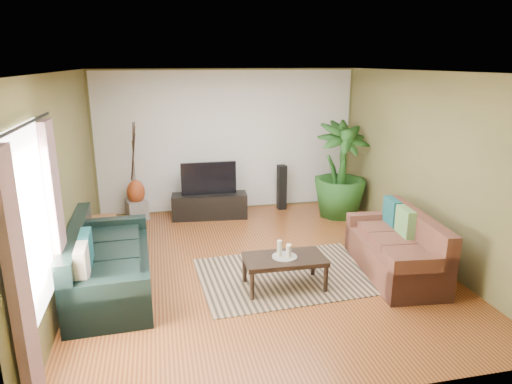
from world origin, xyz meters
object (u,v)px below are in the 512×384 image
object	(u,v)px
speaker_left	(192,192)
speaker_right	(282,187)
sofa_left	(110,257)
vase	(136,192)
side_table	(101,235)
coffee_table	(284,272)
potted_plant	(340,170)
television	(209,178)
tv_stand	(210,206)
pedestal	(137,210)
sofa_right	(395,244)

from	to	relation	value
speaker_left	speaker_right	distance (m)	1.76
sofa_left	speaker_left	distance (m)	2.99
speaker_right	vase	world-z (taller)	speaker_right
sofa_left	side_table	bearing A→B (deg)	8.85
coffee_table	potted_plant	world-z (taller)	potted_plant
television	potted_plant	world-z (taller)	potted_plant
sofa_left	speaker_left	xyz separation A→B (m)	(1.25, 2.72, 0.02)
sofa_left	potted_plant	distance (m)	4.49
coffee_table	tv_stand	size ratio (longest dim) A/B	0.75
speaker_right	side_table	bearing A→B (deg)	-160.49
pedestal	vase	world-z (taller)	vase
coffee_table	television	xyz separation A→B (m)	(-0.62, 2.96, 0.55)
tv_stand	television	world-z (taller)	television
speaker_left	side_table	world-z (taller)	speaker_left
sofa_left	speaker_right	xyz separation A→B (m)	(3.01, 2.72, 0.02)
speaker_right	side_table	size ratio (longest dim) A/B	1.74
coffee_table	vase	bearing A→B (deg)	122.78
coffee_table	side_table	size ratio (longest dim) A/B	2.03
sofa_left	television	bearing A→B (deg)	-34.13
coffee_table	sofa_right	bearing A→B (deg)	4.32
sofa_left	side_table	world-z (taller)	sofa_left
potted_plant	vase	world-z (taller)	potted_plant
potted_plant	vase	bearing A→B (deg)	170.55
speaker_right	side_table	xyz separation A→B (m)	(-3.27, -1.41, -0.19)
sofa_right	potted_plant	size ratio (longest dim) A/B	1.01
pedestal	side_table	world-z (taller)	side_table
sofa_left	tv_stand	size ratio (longest dim) A/B	1.61
television	side_table	bearing A→B (deg)	-146.63
tv_stand	television	xyz separation A→B (m)	(0.00, 0.02, 0.53)
sofa_left	vase	xyz separation A→B (m)	(0.23, 2.70, 0.09)
sofa_right	side_table	bearing A→B (deg)	-107.39
sofa_right	speaker_right	bearing A→B (deg)	-161.06
side_table	sofa_left	bearing A→B (deg)	-78.92
television	vase	world-z (taller)	television
coffee_table	vase	size ratio (longest dim) A/B	2.27
potted_plant	speaker_right	bearing A→B (deg)	145.78
coffee_table	potted_plant	bearing A→B (deg)	56.24
speaker_left	vase	xyz separation A→B (m)	(-1.02, -0.02, 0.07)
coffee_table	speaker_right	distance (m)	3.30
potted_plant	pedestal	distance (m)	3.84
coffee_table	pedestal	size ratio (longest dim) A/B	2.91
tv_stand	pedestal	distance (m)	1.34
coffee_table	speaker_left	distance (m)	3.33
tv_stand	speaker_right	bearing A→B (deg)	14.63
potted_plant	coffee_table	bearing A→B (deg)	-124.99
pedestal	speaker_right	bearing A→B (deg)	0.44
sofa_left	coffee_table	world-z (taller)	sofa_left
side_table	sofa_right	bearing A→B (deg)	-22.75
coffee_table	pedestal	world-z (taller)	coffee_table
potted_plant	sofa_left	bearing A→B (deg)	-152.26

